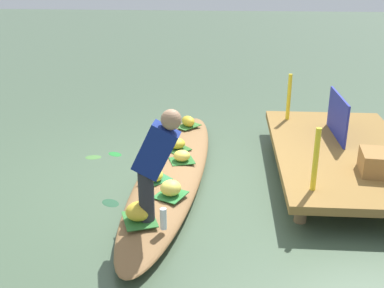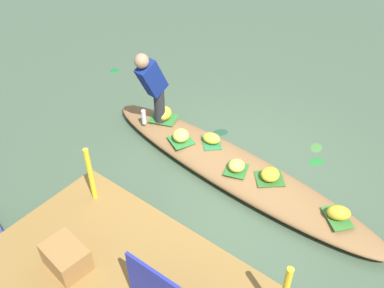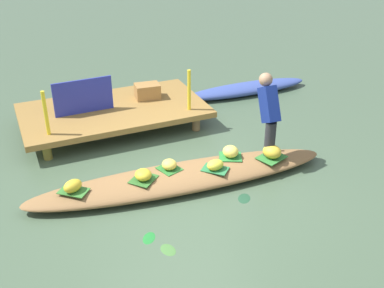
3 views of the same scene
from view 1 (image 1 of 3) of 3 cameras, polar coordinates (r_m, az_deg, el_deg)
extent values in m
plane|color=#445942|center=(6.26, -2.39, -4.45)|extent=(40.00, 40.00, 0.00)
cube|color=olive|center=(6.63, 17.67, -1.01)|extent=(3.20, 1.80, 0.10)
cylinder|color=olive|center=(7.75, 10.30, 1.56)|extent=(0.14, 0.14, 0.26)
cylinder|color=olive|center=(5.44, 12.94, -7.86)|extent=(0.14, 0.14, 0.26)
cylinder|color=olive|center=(8.04, 20.54, 1.24)|extent=(0.14, 0.14, 0.26)
ellipsoid|color=olive|center=(6.21, -2.40, -3.52)|extent=(4.49, 1.15, 0.23)
cube|color=#2B7540|center=(5.78, -4.44, -4.33)|extent=(0.43, 0.43, 0.01)
ellipsoid|color=yellow|center=(5.75, -4.46, -3.71)|extent=(0.28, 0.23, 0.14)
cube|color=#35722D|center=(7.55, -0.46, 2.19)|extent=(0.44, 0.43, 0.01)
ellipsoid|color=gold|center=(7.52, -0.46, 2.76)|extent=(0.32, 0.29, 0.16)
cube|color=#2B6E2C|center=(6.28, -1.22, -2.03)|extent=(0.36, 0.38, 0.01)
ellipsoid|color=#F8D450|center=(6.25, -1.23, -1.42)|extent=(0.23, 0.23, 0.15)
cube|color=#2C7B36|center=(5.43, -2.56, -6.13)|extent=(0.43, 0.41, 0.01)
ellipsoid|color=#F9E158|center=(5.39, -2.57, -5.30)|extent=(0.28, 0.29, 0.18)
cube|color=#2F6527|center=(6.68, -1.91, -0.51)|extent=(0.46, 0.46, 0.01)
ellipsoid|color=gold|center=(6.66, -1.92, 0.07)|extent=(0.26, 0.28, 0.15)
cube|color=#2E722F|center=(4.99, -6.31, -8.99)|extent=(0.48, 0.44, 0.01)
ellipsoid|color=gold|center=(4.94, -6.35, -8.02)|extent=(0.34, 0.36, 0.20)
cylinder|color=#28282D|center=(4.84, -5.51, -6.28)|extent=(0.16, 0.16, 0.55)
cube|color=navy|center=(4.60, -4.37, -0.80)|extent=(0.22, 0.49, 0.59)
sphere|color=#9E7556|center=(4.45, -2.52, 2.94)|extent=(0.20, 0.20, 0.20)
cylinder|color=silver|center=(4.76, -3.46, -8.96)|extent=(0.07, 0.07, 0.23)
cube|color=#262F99|center=(6.97, 17.11, 3.22)|extent=(1.01, 0.05, 0.60)
cylinder|color=yellow|center=(7.50, 11.57, 5.56)|extent=(0.06, 0.06, 0.72)
cylinder|color=yellow|center=(5.27, 14.65, -1.83)|extent=(0.06, 0.06, 0.72)
cube|color=#9F703A|center=(5.99, 21.11, -2.07)|extent=(0.47, 0.37, 0.27)
ellipsoid|color=#447636|center=(7.11, -11.78, -1.55)|extent=(0.20, 0.26, 0.01)
ellipsoid|color=#21492F|center=(5.81, -9.78, -6.98)|extent=(0.28, 0.30, 0.01)
ellipsoid|color=#20772D|center=(7.16, -9.25, -1.19)|extent=(0.25, 0.28, 0.01)
camera|label=2|loc=(8.30, 28.10, 26.95)|focal=38.30mm
camera|label=3|loc=(9.78, -36.81, 23.40)|focal=44.00mm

